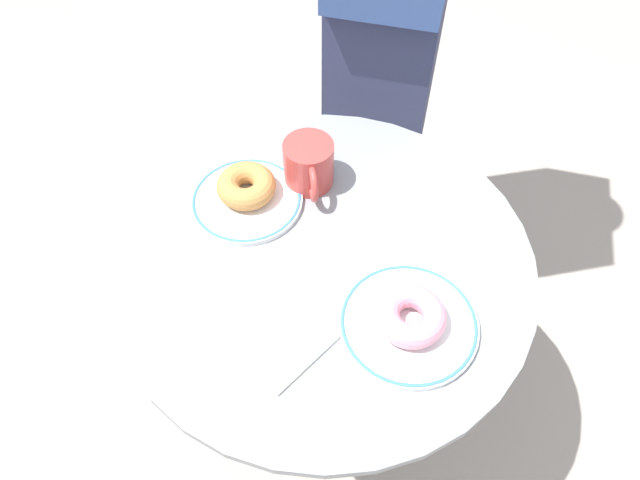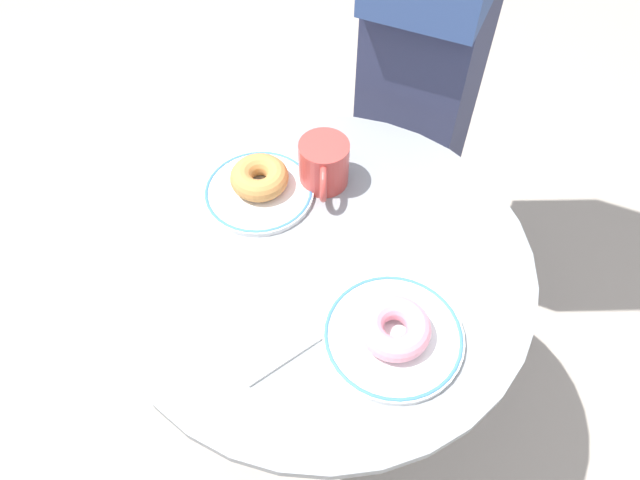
# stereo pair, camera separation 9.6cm
# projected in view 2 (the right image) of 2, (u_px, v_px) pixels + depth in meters

# --- Properties ---
(ground_plane) EXTENTS (7.00, 7.00, 0.02)m
(ground_plane) POSITION_uv_depth(u_px,v_px,m) (322.00, 416.00, 1.59)
(ground_plane) COLOR #9E9389
(cafe_table) EXTENTS (0.71, 0.71, 0.75)m
(cafe_table) POSITION_uv_depth(u_px,v_px,m) (323.00, 316.00, 1.15)
(cafe_table) COLOR gray
(cafe_table) RESTS_ON ground
(plate_left) EXTENTS (0.20, 0.20, 0.01)m
(plate_left) POSITION_uv_depth(u_px,v_px,m) (259.00, 191.00, 1.06)
(plate_left) COLOR white
(plate_left) RESTS_ON cafe_table
(plate_right) EXTENTS (0.22, 0.22, 0.01)m
(plate_right) POSITION_uv_depth(u_px,v_px,m) (393.00, 336.00, 0.89)
(plate_right) COLOR white
(plate_right) RESTS_ON cafe_table
(donut_old_fashioned) EXTENTS (0.15, 0.15, 0.04)m
(donut_old_fashioned) POSITION_uv_depth(u_px,v_px,m) (259.00, 177.00, 1.05)
(donut_old_fashioned) COLOR #BC7F42
(donut_old_fashioned) RESTS_ON plate_left
(donut_pink_frosted) EXTENTS (0.13, 0.13, 0.04)m
(donut_pink_frosted) POSITION_uv_depth(u_px,v_px,m) (395.00, 328.00, 0.87)
(donut_pink_frosted) COLOR pink
(donut_pink_frosted) RESTS_ON plate_right
(paper_napkin) EXTENTS (0.14, 0.14, 0.01)m
(paper_napkin) POSITION_uv_depth(u_px,v_px,m) (263.00, 327.00, 0.90)
(paper_napkin) COLOR white
(paper_napkin) RESTS_ON cafe_table
(coffee_mug) EXTENTS (0.12, 0.10, 0.09)m
(coffee_mug) POSITION_uv_depth(u_px,v_px,m) (324.00, 164.00, 1.05)
(coffee_mug) COLOR #B73D38
(coffee_mug) RESTS_ON cafe_table
(person_figure) EXTENTS (0.39, 0.44, 1.74)m
(person_figure) POSITION_uv_depth(u_px,v_px,m) (436.00, 15.00, 1.21)
(person_figure) COLOR #2D3351
(person_figure) RESTS_ON ground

